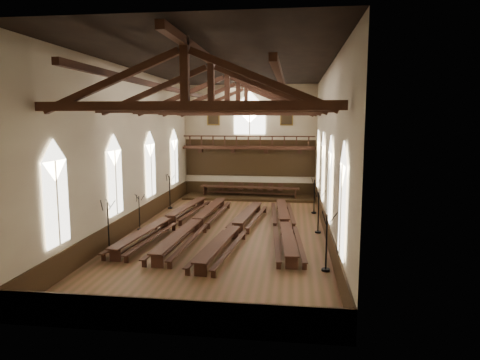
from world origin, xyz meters
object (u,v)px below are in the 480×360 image
at_px(refectory_row_c, 236,228).
at_px(high_table, 249,188).
at_px(dais, 249,197).
at_px(candelabrum_right_far, 314,203).
at_px(candelabrum_left_far, 170,198).
at_px(refectory_row_b, 197,222).
at_px(candelabrum_right_mid, 318,220).
at_px(candelabrum_left_mid, 140,219).
at_px(candelabrum_left_near, 109,236).
at_px(refectory_row_a, 168,220).
at_px(refectory_row_d, 285,223).
at_px(candelabrum_right_near, 326,253).

xyz_separation_m(refectory_row_c, high_table, (-0.54, 12.45, 0.37)).
height_order(dais, candelabrum_right_far, candelabrum_right_far).
relative_size(dais, candelabrum_left_far, 4.20).
height_order(refectory_row_b, candelabrum_right_mid, candelabrum_right_mid).
bearing_deg(refectory_row_b, candelabrum_left_mid, -174.70).
bearing_deg(candelabrum_left_near, refectory_row_c, 31.69).
xyz_separation_m(refectory_row_a, refectory_row_d, (7.42, -0.03, -0.01)).
relative_size(candelabrum_left_near, candelabrum_left_far, 1.03).
bearing_deg(candelabrum_left_near, candelabrum_right_mid, 25.19).
height_order(candelabrum_left_near, candelabrum_right_mid, candelabrum_left_near).
bearing_deg(candelabrum_right_far, refectory_row_b, -141.52).
height_order(refectory_row_c, candelabrum_right_near, candelabrum_right_near).
height_order(candelabrum_left_near, candelabrum_right_far, candelabrum_left_near).
bearing_deg(candelabrum_left_mid, refectory_row_d, 4.83).
xyz_separation_m(dais, candelabrum_right_far, (5.41, -5.49, 0.71)).
distance_m(refectory_row_a, candelabrum_right_mid, 9.47).
relative_size(refectory_row_b, candelabrum_right_mid, 5.41).
bearing_deg(candelabrum_left_near, refectory_row_a, 72.92).
bearing_deg(high_table, candelabrum_left_mid, -115.77).
bearing_deg(refectory_row_d, candelabrum_left_far, 146.95).
bearing_deg(candelabrum_right_mid, candelabrum_left_near, -154.81).
distance_m(refectory_row_d, high_table, 11.53).
bearing_deg(refectory_row_c, candelabrum_left_far, 130.43).
distance_m(refectory_row_a, high_table, 11.72).
height_order(high_table, candelabrum_left_far, candelabrum_left_far).
height_order(dais, candelabrum_left_mid, candelabrum_left_mid).
bearing_deg(candelabrum_right_mid, high_table, 116.03).
distance_m(candelabrum_right_mid, candelabrum_right_far, 5.58).
relative_size(candelabrum_left_far, candelabrum_right_far, 1.02).
height_order(refectory_row_a, dais, refectory_row_a).
bearing_deg(dais, high_table, 180.00).
bearing_deg(dais, candelabrum_left_near, -109.25).
relative_size(refectory_row_c, candelabrum_left_far, 5.27).
distance_m(dais, candelabrum_right_near, 18.61).
distance_m(refectory_row_b, refectory_row_c, 2.81).
bearing_deg(candelabrum_right_near, candelabrum_right_far, 90.00).
relative_size(refectory_row_d, candelabrum_left_near, 5.08).
relative_size(dais, candelabrum_left_mid, 4.94).
xyz_separation_m(refectory_row_c, refectory_row_d, (2.82, 1.42, -0.00)).
height_order(candelabrum_left_mid, candelabrum_right_far, candelabrum_right_far).
bearing_deg(refectory_row_d, refectory_row_c, -153.23).
bearing_deg(candelabrum_right_far, candelabrum_right_near, -90.00).
relative_size(candelabrum_right_near, candelabrum_right_far, 1.05).
distance_m(refectory_row_d, candelabrum_left_mid, 9.09).
height_order(refectory_row_b, dais, refectory_row_b).
relative_size(refectory_row_d, high_table, 1.61).
height_order(refectory_row_a, refectory_row_c, refectory_row_a).
xyz_separation_m(refectory_row_c, candelabrum_left_near, (-6.23, -3.85, 0.32)).
xyz_separation_m(high_table, candelabrum_right_mid, (5.41, -11.07, -0.09)).
relative_size(refectory_row_b, candelabrum_right_near, 5.18).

